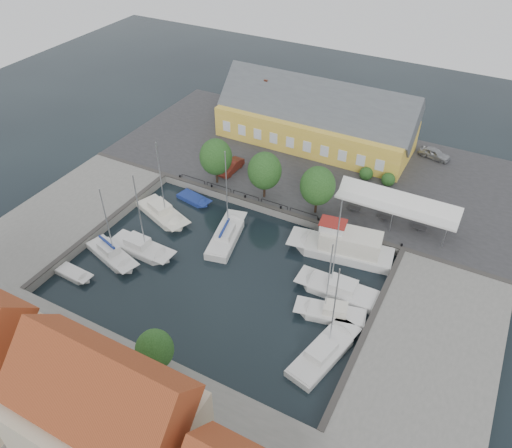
% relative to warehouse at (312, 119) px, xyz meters
% --- Properties ---
extents(ground, '(140.00, 140.00, 0.00)m').
position_rel_warehouse_xyz_m(ground, '(2.60, -28.36, -4.43)').
color(ground, black).
rests_on(ground, ground).
extents(north_quay, '(56.00, 26.00, 1.00)m').
position_rel_warehouse_xyz_m(north_quay, '(2.60, -5.36, -3.93)').
color(north_quay, '#2D2D30').
rests_on(north_quay, ground).
extents(west_quay, '(12.00, 24.00, 1.00)m').
position_rel_warehouse_xyz_m(west_quay, '(-19.40, -30.36, -3.93)').
color(west_quay, slate).
rests_on(west_quay, ground).
extents(east_quay, '(12.00, 24.00, 1.00)m').
position_rel_warehouse_xyz_m(east_quay, '(24.60, -30.36, -3.93)').
color(east_quay, slate).
rests_on(east_quay, ground).
extents(south_bank, '(56.00, 14.00, 1.00)m').
position_rel_warehouse_xyz_m(south_bank, '(2.60, -49.36, -3.93)').
color(south_bank, slate).
rests_on(south_bank, ground).
extents(quay_edge_fittings, '(56.00, 24.72, 0.40)m').
position_rel_warehouse_xyz_m(quay_edge_fittings, '(2.62, -23.61, -3.37)').
color(quay_edge_fittings, '#383533').
rests_on(quay_edge_fittings, north_quay).
extents(warehouse, '(28.56, 14.00, 9.55)m').
position_rel_warehouse_xyz_m(warehouse, '(0.00, 0.00, 0.00)').
color(warehouse, gold).
rests_on(warehouse, north_quay).
extents(tent_canopy, '(14.00, 4.00, 2.83)m').
position_rel_warehouse_xyz_m(tent_canopy, '(16.60, -13.86, -0.74)').
color(tent_canopy, white).
rests_on(tent_canopy, north_quay).
extents(quay_trees, '(18.20, 4.20, 6.30)m').
position_rel_warehouse_xyz_m(quay_trees, '(0.60, -16.36, 0.45)').
color(quay_trees, black).
rests_on(quay_trees, north_quay).
extents(car_silver, '(4.68, 2.66, 1.50)m').
position_rel_warehouse_xyz_m(car_silver, '(17.49, 3.37, -2.68)').
color(car_silver, '#9A9DA2').
rests_on(car_silver, north_quay).
extents(car_red, '(1.79, 4.66, 1.51)m').
position_rel_warehouse_xyz_m(car_red, '(-6.15, -13.18, -2.67)').
color(car_red, '#5A1D14').
rests_on(car_red, north_quay).
extents(center_sailboat, '(4.35, 8.92, 11.94)m').
position_rel_warehouse_xyz_m(center_sailboat, '(0.03, -24.92, -4.06)').
color(center_sailboat, silver).
rests_on(center_sailboat, ground).
extents(trawler, '(12.24, 5.17, 5.00)m').
position_rel_warehouse_xyz_m(trawler, '(13.03, -20.90, -3.41)').
color(trawler, silver).
rests_on(trawler, ground).
extents(east_boat_a, '(8.69, 2.97, 12.15)m').
position_rel_warehouse_xyz_m(east_boat_a, '(14.60, -26.75, -4.17)').
color(east_boat_a, silver).
rests_on(east_boat_a, ground).
extents(east_boat_b, '(7.31, 3.74, 9.81)m').
position_rel_warehouse_xyz_m(east_boat_b, '(15.16, -30.13, -4.17)').
color(east_boat_b, silver).
rests_on(east_boat_b, ground).
extents(east_boat_c, '(4.56, 8.85, 10.92)m').
position_rel_warehouse_xyz_m(east_boat_c, '(16.19, -34.96, -4.17)').
color(east_boat_c, silver).
rests_on(east_boat_c, ground).
extents(west_boat_b, '(8.58, 5.48, 11.23)m').
position_rel_warehouse_xyz_m(west_boat_b, '(-9.34, -24.66, -4.17)').
color(west_boat_b, silver).
rests_on(west_boat_b, ground).
extents(west_boat_c, '(8.29, 2.92, 11.06)m').
position_rel_warehouse_xyz_m(west_boat_c, '(-7.60, -31.13, -4.17)').
color(west_boat_c, silver).
rests_on(west_boat_c, ground).
extents(west_boat_d, '(7.79, 4.29, 10.24)m').
position_rel_warehouse_xyz_m(west_boat_d, '(-9.73, -33.58, -4.16)').
color(west_boat_d, silver).
rests_on(west_boat_d, ground).
extents(launch_sw, '(4.44, 1.82, 0.98)m').
position_rel_warehouse_xyz_m(launch_sw, '(-11.32, -37.77, -4.34)').
color(launch_sw, silver).
rests_on(launch_sw, ground).
extents(launch_nw, '(4.96, 2.71, 0.88)m').
position_rel_warehouse_xyz_m(launch_nw, '(-7.72, -20.10, -4.34)').
color(launch_nw, navy).
rests_on(launch_nw, ground).
extents(townhouses, '(36.30, 8.50, 12.00)m').
position_rel_warehouse_xyz_m(townhouses, '(4.52, -51.60, 1.40)').
color(townhouses, beige).
rests_on(townhouses, south_bank).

